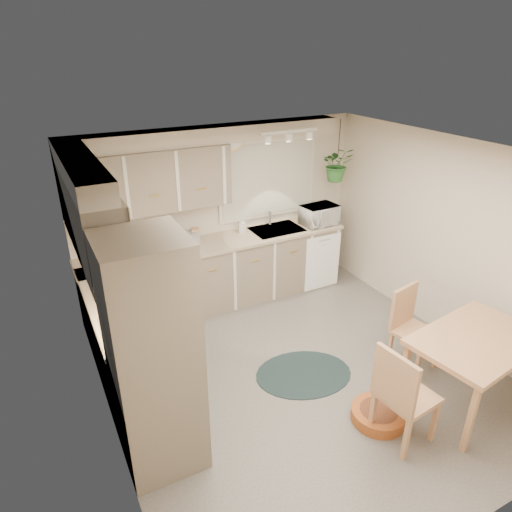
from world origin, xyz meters
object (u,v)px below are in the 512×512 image
object	(u,v)px
chair_back	(416,331)
dining_table	(470,371)
microwave	(319,213)
braided_rug	(304,374)
chair_left	(407,393)
pet_bed	(378,415)

from	to	relation	value
chair_back	dining_table	bearing A→B (deg)	82.87
dining_table	microwave	bearing A→B (deg)	87.66
chair_back	braided_rug	xyz separation A→B (m)	(-1.16, 0.43, -0.46)
chair_left	pet_bed	world-z (taller)	chair_left
microwave	chair_back	bearing A→B (deg)	-99.11
chair_back	pet_bed	size ratio (longest dim) A/B	1.79
chair_back	microwave	bearing A→B (deg)	-106.13
dining_table	microwave	xyz separation A→B (m)	(0.12, 2.84, 0.72)
chair_left	braided_rug	xyz separation A→B (m)	(-0.33, 1.14, -0.50)
dining_table	pet_bed	bearing A→B (deg)	167.72
chair_left	microwave	bearing A→B (deg)	154.30
braided_rug	pet_bed	xyz separation A→B (m)	(0.28, -0.89, 0.06)
chair_back	braided_rug	distance (m)	1.32
chair_left	chair_back	bearing A→B (deg)	124.18
dining_table	chair_back	distance (m)	0.68
chair_back	microwave	world-z (taller)	microwave
pet_bed	braided_rug	bearing A→B (deg)	107.16
pet_bed	microwave	bearing A→B (deg)	68.14
chair_left	chair_back	xyz separation A→B (m)	(0.83, 0.72, -0.03)
braided_rug	microwave	distance (m)	2.45
microwave	chair_left	bearing A→B (deg)	-113.81
chair_back	microwave	xyz separation A→B (m)	(0.17, 2.16, 0.64)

